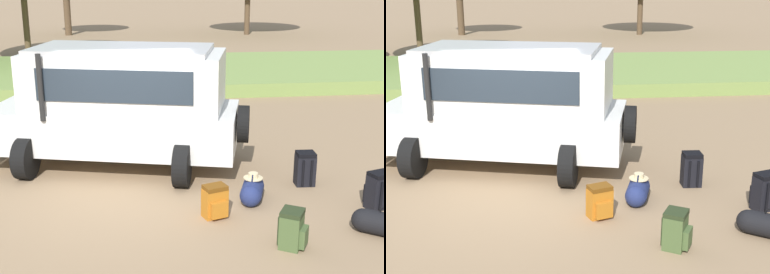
% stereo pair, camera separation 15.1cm
% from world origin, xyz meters
% --- Properties ---
extents(ground_plane, '(320.00, 320.00, 0.00)m').
position_xyz_m(ground_plane, '(0.00, 0.00, 0.00)').
color(ground_plane, '#8C7051').
extents(grass_bank, '(120.00, 7.00, 0.44)m').
position_xyz_m(grass_bank, '(0.00, 10.90, 0.22)').
color(grass_bank, olive).
rests_on(grass_bank, ground_plane).
extents(safari_vehicle, '(5.47, 3.49, 2.44)m').
position_xyz_m(safari_vehicle, '(-0.12, 1.65, 1.29)').
color(safari_vehicle, silver).
rests_on(safari_vehicle, ground_plane).
extents(backpack_beside_front_wheel, '(0.44, 0.42, 0.55)m').
position_xyz_m(backpack_beside_front_wheel, '(1.40, -1.02, 0.26)').
color(backpack_beside_front_wheel, '#B26619').
rests_on(backpack_beside_front_wheel, ground_plane).
extents(backpack_cluster_center, '(0.46, 0.44, 0.65)m').
position_xyz_m(backpack_cluster_center, '(4.18, -1.01, 0.31)').
color(backpack_cluster_center, black).
rests_on(backpack_cluster_center, ground_plane).
extents(backpack_near_rear_wheel, '(0.36, 0.42, 0.64)m').
position_xyz_m(backpack_near_rear_wheel, '(3.29, 0.16, 0.31)').
color(backpack_near_rear_wheel, black).
rests_on(backpack_near_rear_wheel, ground_plane).
extents(backpack_outermost, '(0.48, 0.46, 0.58)m').
position_xyz_m(backpack_outermost, '(2.34, -2.14, 0.28)').
color(backpack_outermost, '#42562D').
rests_on(backpack_outermost, ground_plane).
extents(duffel_bag_low_black_case, '(0.53, 0.84, 0.48)m').
position_xyz_m(duffel_bag_low_black_case, '(2.15, -0.45, 0.19)').
color(duffel_bag_low_black_case, navy).
rests_on(duffel_bag_low_black_case, ground_plane).
extents(duffel_bag_soft_canvas, '(0.86, 0.72, 0.47)m').
position_xyz_m(duffel_bag_soft_canvas, '(3.83, -1.97, 0.18)').
color(duffel_bag_soft_canvas, black).
rests_on(duffel_bag_soft_canvas, ground_plane).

